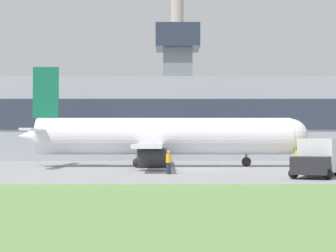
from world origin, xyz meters
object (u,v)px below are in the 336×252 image
Objects in this scene: pushback_tug at (320,157)px; baggage_truck at (318,158)px; airplane at (161,137)px; ground_crew_person at (169,162)px.

pushback_tug is 0.69× the size of baggage_truck.
baggage_truck is at bearing -55.13° from airplane.
baggage_truck reaches higher than ground_crew_person.
ground_crew_person is (0.84, -12.98, -2.00)m from airplane.
airplane is 16.12× the size of ground_crew_person.
airplane is 15.43m from pushback_tug.
airplane is 4.38× the size of baggage_truck.
baggage_truck is (11.23, -16.12, -1.60)m from airplane.
baggage_truck is (-3.94, -14.09, 0.34)m from pushback_tug.
ground_crew_person is at bearing -86.31° from airplane.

